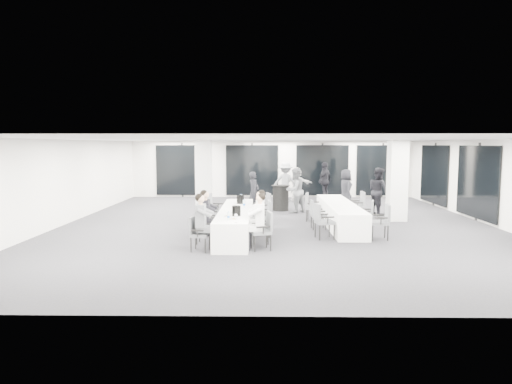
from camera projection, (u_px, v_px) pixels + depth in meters
The scene contains 43 objects.
room at pixel (301, 180), 15.92m from camera, with size 14.04×16.04×2.84m.
column_left at pixel (204, 176), 18.06m from camera, with size 0.60×0.60×2.80m, color silver.
column_right at pixel (397, 180), 15.76m from camera, with size 0.60×0.60×2.80m, color silver.
banquet_table_main at pixel (236, 222), 13.37m from camera, with size 0.90×5.00×0.75m, color white.
banquet_table_side at pixel (340, 215), 14.76m from camera, with size 0.90×5.00×0.75m, color white.
cocktail_table at pixel (281, 198), 18.23m from camera, with size 0.73×0.73×1.01m.
chair_main_left_near at pixel (197, 232), 11.29m from camera, with size 0.50×0.53×0.86m.
chair_main_left_second at pixel (202, 225), 12.17m from camera, with size 0.47×0.52×0.88m.
chair_main_left_mid at pixel (207, 219), 13.17m from camera, with size 0.46×0.51×0.86m.
chair_main_left_fourth at pixel (209, 213), 13.90m from camera, with size 0.51×0.57×0.98m.
chair_main_left_far at pixel (213, 207), 15.05m from camera, with size 0.61×0.64×1.01m.
chair_main_right_near at pixel (264, 228), 11.42m from camera, with size 0.59×0.61×0.96m.
chair_main_right_second at pixel (264, 225), 12.15m from camera, with size 0.46×0.51×0.87m.
chair_main_right_mid at pixel (264, 216), 13.07m from camera, with size 0.55×0.61×1.03m.
chair_main_right_fourth at pixel (264, 213), 13.90m from camera, with size 0.49×0.55×0.96m.
chair_main_right_far at pixel (264, 207), 15.07m from camera, with size 0.61×0.65×1.04m.
chair_side_left_near at pixel (322, 219), 12.76m from camera, with size 0.58×0.62×0.99m.
chair_side_left_mid at pixel (316, 213), 14.20m from camera, with size 0.49×0.54×0.91m.
chair_side_left_far at pixel (311, 205), 15.72m from camera, with size 0.58×0.61×0.97m.
chair_side_right_near at pixel (382, 219), 12.67m from camera, with size 0.53×0.58×0.99m.
chair_side_right_mid at pixel (368, 212), 14.32m from camera, with size 0.55×0.57×0.89m.
chair_side_right_far at pixel (358, 204), 15.86m from camera, with size 0.52×0.58×1.00m.
seated_guest_a at pixel (203, 219), 11.24m from camera, with size 0.50×0.38×1.44m.
seated_guest_b at pixel (208, 213), 12.14m from camera, with size 0.50×0.38×1.44m.
seated_guest_c at pixel (257, 218), 11.38m from camera, with size 0.50×0.38×1.44m.
seated_guest_d at pixel (258, 213), 12.12m from camera, with size 0.50×0.38×1.44m.
standing_guest_a at pixel (254, 189), 18.06m from camera, with size 0.65×0.52×1.77m, color black.
standing_guest_b at pixel (295, 188), 17.57m from camera, with size 0.95×0.58×1.96m, color slate.
standing_guest_c at pixel (286, 179), 21.13m from camera, with size 1.32×0.67×2.05m, color slate.
standing_guest_d at pixel (325, 179), 21.52m from camera, with size 1.21×0.68×2.05m, color black.
standing_guest_e at pixel (346, 187), 18.58m from camera, with size 0.89×0.54×1.85m, color black.
standing_guest_f at pixel (297, 182), 21.47m from camera, with size 1.63×0.63×1.77m, color white.
standing_guest_g at pixel (207, 183), 20.33m from camera, with size 0.69×0.55×1.89m, color slate.
standing_guest_h at pixel (379, 188), 17.13m from camera, with size 0.97×0.59×2.02m, color black.
ice_bucket_near at pixel (236, 211), 12.09m from camera, with size 0.24×0.24×0.27m, color black.
ice_bucket_far at pixel (240, 199), 14.58m from camera, with size 0.24×0.24×0.27m, color black.
water_bottle_a at pixel (228, 216), 11.45m from camera, with size 0.06×0.06×0.20m, color silver.
water_bottle_b at pixel (244, 204), 13.68m from camera, with size 0.07×0.07×0.23m, color silver.
water_bottle_c at pixel (241, 198), 15.25m from camera, with size 0.07×0.07×0.22m, color silver.
plate_a at pixel (228, 216), 12.02m from camera, with size 0.19×0.19×0.03m.
plate_b at pixel (234, 219), 11.53m from camera, with size 0.20×0.20×0.03m.
plate_c at pixel (235, 212), 12.66m from camera, with size 0.22×0.22×0.03m.
wine_glass at pixel (236, 216), 11.02m from camera, with size 0.09×0.09×0.22m.
Camera 1 is at (-0.44, -14.79, 2.65)m, focal length 32.00 mm.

